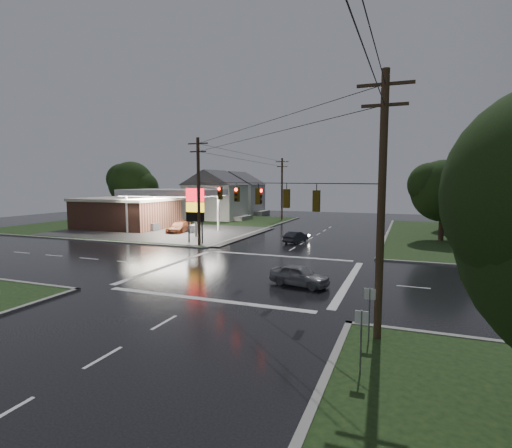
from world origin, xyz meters
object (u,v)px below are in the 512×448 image
(pylon_sign, at_px, (195,206))
(utility_pole_nw, at_px, (199,190))
(tree_ne_near, at_px, (444,191))
(tree_ne_far, at_px, (462,185))
(utility_pole_se, at_px, (381,203))
(house_far, at_px, (238,192))
(car_north, at_px, (296,237))
(utility_pole_n, at_px, (282,188))
(tree_nw_behind, at_px, (132,184))
(car_pump, at_px, (179,227))
(house_near, at_px, (216,194))
(car_crossing, at_px, (300,275))
(gas_station, at_px, (133,210))

(pylon_sign, relative_size, utility_pole_nw, 0.55)
(tree_ne_near, height_order, tree_ne_far, tree_ne_far)
(utility_pole_se, relative_size, house_far, 1.00)
(car_north, bearing_deg, utility_pole_n, -57.20)
(utility_pole_nw, distance_m, car_north, 11.60)
(tree_nw_behind, relative_size, car_pump, 2.04)
(utility_pole_n, relative_size, tree_ne_far, 1.07)
(house_near, height_order, tree_ne_far, tree_ne_far)
(utility_pole_se, bearing_deg, tree_ne_far, 80.02)
(utility_pole_nw, distance_m, house_far, 40.48)
(pylon_sign, xyz_separation_m, utility_pole_n, (1.00, 27.50, 1.46))
(pylon_sign, distance_m, house_far, 39.21)
(tree_ne_near, bearing_deg, utility_pole_nw, -152.14)
(utility_pole_nw, bearing_deg, pylon_sign, 135.00)
(pylon_sign, bearing_deg, utility_pole_se, -45.00)
(house_far, xyz_separation_m, car_crossing, (26.17, -50.21, -3.74))
(utility_pole_n, bearing_deg, car_north, -69.10)
(gas_station, height_order, pylon_sign, pylon_sign)
(tree_ne_far, xyz_separation_m, car_crossing, (-12.93, -36.20, -5.52))
(car_north, relative_size, car_crossing, 0.95)
(car_crossing, bearing_deg, utility_pole_n, 32.79)
(house_near, height_order, tree_nw_behind, tree_nw_behind)
(tree_ne_far, distance_m, car_north, 26.57)
(utility_pole_nw, distance_m, car_crossing, 18.73)
(utility_pole_se, xyz_separation_m, utility_pole_n, (-19.00, 47.50, -0.25))
(pylon_sign, xyz_separation_m, house_near, (-10.45, 25.50, 0.39))
(pylon_sign, height_order, car_crossing, pylon_sign)
(house_near, bearing_deg, tree_nw_behind, -155.02)
(utility_pole_nw, height_order, utility_pole_n, utility_pole_nw)
(tree_ne_far, bearing_deg, tree_nw_behind, -175.51)
(utility_pole_nw, bearing_deg, utility_pole_se, -45.00)
(house_near, bearing_deg, gas_station, -106.17)
(utility_pole_se, height_order, tree_ne_near, utility_pole_se)
(utility_pole_nw, xyz_separation_m, car_crossing, (13.72, -11.71, -5.06))
(car_north, bearing_deg, car_crossing, 117.97)
(tree_ne_far, bearing_deg, car_crossing, -109.65)
(utility_pole_n, xyz_separation_m, tree_ne_near, (23.64, -16.01, 0.09))
(utility_pole_nw, height_order, tree_ne_far, utility_pole_nw)
(utility_pole_n, distance_m, car_crossing, 42.76)
(utility_pole_se, height_order, tree_nw_behind, utility_pole_se)
(tree_ne_near, relative_size, car_pump, 1.83)
(house_near, xyz_separation_m, tree_ne_far, (38.10, -2.01, 1.77))
(car_pump, bearing_deg, house_near, 96.88)
(house_near, distance_m, tree_ne_far, 38.19)
(pylon_sign, xyz_separation_m, utility_pole_nw, (1.00, -1.00, 1.71))
(gas_station, xyz_separation_m, pylon_sign, (15.18, -9.20, 1.46))
(utility_pole_n, bearing_deg, tree_nw_behind, -161.79)
(utility_pole_se, xyz_separation_m, tree_nw_behind, (-43.34, 39.49, 0.46))
(utility_pole_nw, height_order, tree_ne_near, utility_pole_nw)
(tree_ne_far, bearing_deg, pylon_sign, -139.65)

